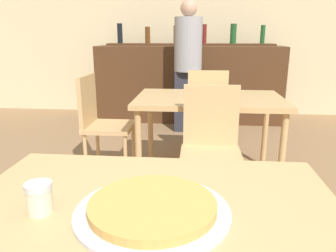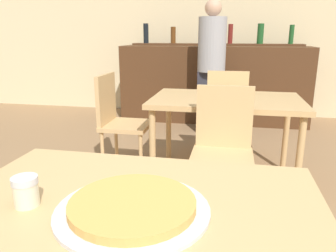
# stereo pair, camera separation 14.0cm
# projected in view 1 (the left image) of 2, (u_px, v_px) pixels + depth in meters

# --- Properties ---
(wall_back) EXTENTS (8.00, 0.05, 2.80)m
(wall_back) POSITION_uv_depth(u_px,v_px,m) (191.00, 22.00, 4.96)
(wall_back) COLOR beige
(wall_back) RESTS_ON ground_plane
(dining_table_near) EXTENTS (1.12, 0.86, 0.74)m
(dining_table_near) POSITION_uv_depth(u_px,v_px,m) (148.00, 239.00, 0.92)
(dining_table_near) COLOR tan
(dining_table_near) RESTS_ON ground_plane
(dining_table_far) EXTENTS (1.20, 0.77, 0.72)m
(dining_table_far) POSITION_uv_depth(u_px,v_px,m) (209.00, 106.00, 2.70)
(dining_table_far) COLOR tan
(dining_table_far) RESTS_ON ground_plane
(bar_counter) EXTENTS (2.60, 0.56, 1.06)m
(bar_counter) POSITION_uv_depth(u_px,v_px,m) (189.00, 84.00, 4.71)
(bar_counter) COLOR #4C2D19
(bar_counter) RESTS_ON ground_plane
(bar_back_shelf) EXTENTS (2.39, 0.24, 0.31)m
(bar_back_shelf) POSITION_uv_depth(u_px,v_px,m) (190.00, 41.00, 4.69)
(bar_back_shelf) COLOR #4C2D19
(bar_back_shelf) RESTS_ON bar_counter
(chair_far_side_front) EXTENTS (0.40, 0.40, 0.89)m
(chair_far_side_front) POSITION_uv_depth(u_px,v_px,m) (211.00, 142.00, 2.21)
(chair_far_side_front) COLOR tan
(chair_far_side_front) RESTS_ON ground_plane
(chair_far_side_back) EXTENTS (0.40, 0.40, 0.89)m
(chair_far_side_back) POSITION_uv_depth(u_px,v_px,m) (207.00, 107.00, 3.27)
(chair_far_side_back) COLOR tan
(chair_far_side_back) RESTS_ON ground_plane
(chair_far_side_left) EXTENTS (0.40, 0.40, 0.89)m
(chair_far_side_left) POSITION_uv_depth(u_px,v_px,m) (100.00, 119.00, 2.82)
(chair_far_side_left) COLOR tan
(chair_far_side_left) RESTS_ON ground_plane
(pizza_tray) EXTENTS (0.43, 0.43, 0.04)m
(pizza_tray) POSITION_uv_depth(u_px,v_px,m) (153.00, 208.00, 0.90)
(pizza_tray) COLOR silver
(pizza_tray) RESTS_ON dining_table_near
(cheese_shaker) EXTENTS (0.07, 0.07, 0.09)m
(cheese_shaker) POSITION_uv_depth(u_px,v_px,m) (39.00, 198.00, 0.90)
(cheese_shaker) COLOR beige
(cheese_shaker) RESTS_ON dining_table_near
(person_standing) EXTENTS (0.34, 0.34, 1.62)m
(person_standing) POSITION_uv_depth(u_px,v_px,m) (188.00, 63.00, 4.06)
(person_standing) COLOR #2D2D38
(person_standing) RESTS_ON ground_plane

